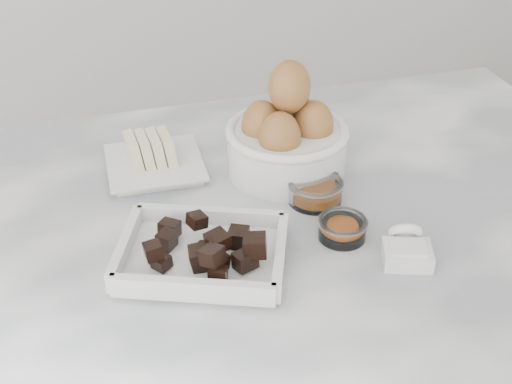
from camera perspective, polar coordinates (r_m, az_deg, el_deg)
The scene contains 9 objects.
marble_slab at distance 0.97m, azimuth -0.65°, elevation -4.08°, with size 1.20×0.80×0.04m, color white.
chocolate_dish at distance 0.89m, azimuth -4.34°, elevation -4.61°, with size 0.25×0.22×0.05m.
butter_plate at distance 1.09m, azimuth -8.27°, elevation 2.74°, with size 0.15×0.15×0.06m.
sugar_ramekin at distance 1.11m, azimuth 1.34°, elevation 4.26°, with size 0.09×0.09×0.05m.
egg_bowl at distance 1.06m, azimuth 2.50°, elevation 4.43°, with size 0.19×0.19×0.18m.
honey_bowl at distance 1.01m, azimuth 4.75°, elevation 0.16°, with size 0.08×0.08×0.04m.
zest_bowl at distance 0.94m, azimuth 6.93°, elevation -2.85°, with size 0.07×0.07×0.03m.
vanilla_spoon at distance 1.04m, azimuth 3.38°, elevation 0.76°, with size 0.07×0.08×0.04m.
salt_spoon at distance 0.92m, azimuth 11.96°, elevation -4.46°, with size 0.07×0.09×0.05m.
Camera 1 is at (-0.20, -0.75, 1.51)m, focal length 50.00 mm.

